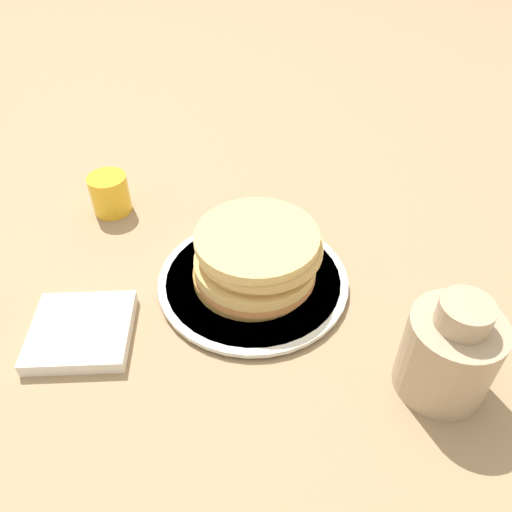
{
  "coord_description": "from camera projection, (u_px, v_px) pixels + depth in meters",
  "views": [
    {
      "loc": [
        -0.45,
        0.26,
        0.53
      ],
      "look_at": [
        0.01,
        -0.0,
        0.05
      ],
      "focal_mm": 35.0,
      "sensor_mm": 36.0,
      "label": 1
    }
  ],
  "objects": [
    {
      "name": "napkin",
      "position": [
        82.0,
        331.0,
        0.67
      ],
      "size": [
        0.17,
        0.18,
        0.02
      ],
      "color": "white",
      "rests_on": "ground_plane"
    },
    {
      "name": "cream_jug",
      "position": [
        449.0,
        352.0,
        0.58
      ],
      "size": [
        0.11,
        0.11,
        0.14
      ],
      "color": "tan",
      "rests_on": "ground_plane"
    },
    {
      "name": "pancake_stack",
      "position": [
        256.0,
        257.0,
        0.72
      ],
      "size": [
        0.18,
        0.19,
        0.08
      ],
      "color": "#B0863C",
      "rests_on": "plate"
    },
    {
      "name": "juice_glass",
      "position": [
        110.0,
        194.0,
        0.87
      ],
      "size": [
        0.07,
        0.07,
        0.07
      ],
      "color": "yellow",
      "rests_on": "ground_plane"
    },
    {
      "name": "plate",
      "position": [
        256.0,
        279.0,
        0.75
      ],
      "size": [
        0.28,
        0.28,
        0.01
      ],
      "color": "silver",
      "rests_on": "ground_plane"
    },
    {
      "name": "ground_plane",
      "position": [
        255.0,
        286.0,
        0.75
      ],
      "size": [
        4.0,
        4.0,
        0.0
      ],
      "primitive_type": "plane",
      "color": "#9E7F5B"
    }
  ]
}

